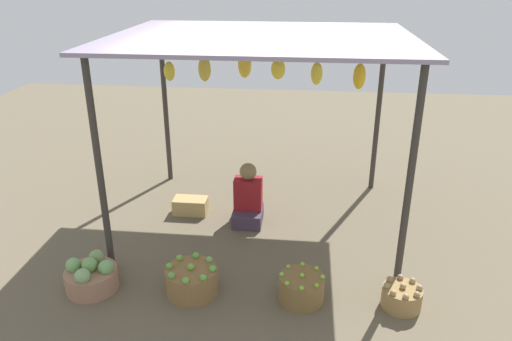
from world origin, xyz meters
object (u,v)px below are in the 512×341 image
Objects in this scene: basket_potatoes at (402,297)px; wooden_crate_near_vendor at (191,206)px; basket_cabbages at (91,276)px; basket_limes at (301,288)px; basket_green_apples at (192,280)px; vendor_person at (248,200)px.

basket_potatoes is 2.92m from wooden_crate_near_vendor.
wooden_crate_near_vendor is (0.61, 1.69, -0.04)m from basket_cabbages.
basket_green_apples is at bearing 179.54° from basket_limes.
basket_green_apples is 1.08m from basket_limes.
basket_potatoes is (0.94, -0.00, -0.02)m from basket_limes.
basket_cabbages is 1.00× the size of basket_green_apples.
vendor_person is 1.52× the size of basket_cabbages.
wooden_crate_near_vendor is at bearing 145.64° from basket_potatoes.
wooden_crate_near_vendor is at bearing 70.02° from basket_cabbages.
vendor_person is 1.53× the size of basket_green_apples.
wooden_crate_near_vendor is at bearing 169.20° from vendor_person.
wooden_crate_near_vendor is (-0.77, 0.15, -0.20)m from vendor_person.
vendor_person is 1.80× the size of wooden_crate_near_vendor.
basket_green_apples reaches higher than basket_potatoes.
basket_limes is at bearing 179.93° from basket_potatoes.
basket_cabbages reaches higher than basket_green_apples.
wooden_crate_near_vendor is (-2.41, 1.65, -0.01)m from basket_potatoes.
basket_potatoes is 0.86× the size of wooden_crate_near_vendor.
basket_limes is at bearing -48.27° from wooden_crate_near_vendor.
wooden_crate_near_vendor is at bearing 131.73° from basket_limes.
vendor_person reaches higher than basket_cabbages.
vendor_person is at bearing 48.03° from basket_cabbages.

